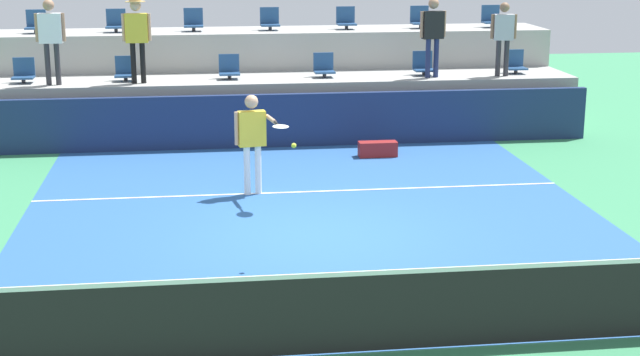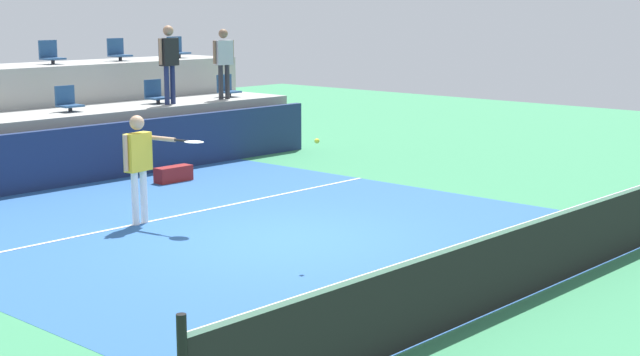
% 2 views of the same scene
% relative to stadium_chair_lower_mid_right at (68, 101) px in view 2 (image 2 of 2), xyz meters
% --- Properties ---
extents(ground_plane, '(40.00, 40.00, 0.00)m').
position_rel_stadium_chair_lower_mid_right_xyz_m(ground_plane, '(-1.03, -7.23, -1.46)').
color(ground_plane, '#388456').
extents(court_inner_paint, '(9.00, 10.00, 0.01)m').
position_rel_stadium_chair_lower_mid_right_xyz_m(court_inner_paint, '(-1.03, -6.23, -1.46)').
color(court_inner_paint, '#285693').
rests_on(court_inner_paint, ground_plane).
extents(court_service_line, '(9.00, 0.06, 0.00)m').
position_rel_stadium_chair_lower_mid_right_xyz_m(court_service_line, '(-1.03, -4.83, -1.46)').
color(court_service_line, white).
rests_on(court_service_line, ground_plane).
extents(tennis_net, '(10.48, 0.08, 1.07)m').
position_rel_stadium_chair_lower_mid_right_xyz_m(tennis_net, '(-1.03, -11.23, -0.97)').
color(tennis_net, black).
rests_on(tennis_net, ground_plane).
extents(sponsor_backboard, '(13.00, 0.16, 1.10)m').
position_rel_stadium_chair_lower_mid_right_xyz_m(sponsor_backboard, '(-1.03, -1.23, -0.91)').
color(sponsor_backboard, navy).
rests_on(sponsor_backboard, ground_plane).
extents(seating_tier_lower, '(13.00, 1.80, 1.25)m').
position_rel_stadium_chair_lower_mid_right_xyz_m(seating_tier_lower, '(-1.03, 0.07, -0.84)').
color(seating_tier_lower, '#9E9E99').
rests_on(seating_tier_lower, ground_plane).
extents(stadium_chair_lower_mid_right, '(0.44, 0.40, 0.52)m').
position_rel_stadium_chair_lower_mid_right_xyz_m(stadium_chair_lower_mid_right, '(0.00, 0.00, 0.00)').
color(stadium_chair_lower_mid_right, '#2D2D33').
rests_on(stadium_chair_lower_mid_right, seating_tier_lower).
extents(stadium_chair_lower_right, '(0.44, 0.40, 0.52)m').
position_rel_stadium_chair_lower_mid_right_xyz_m(stadium_chair_lower_right, '(2.21, 0.00, 0.00)').
color(stadium_chair_lower_right, '#2D2D33').
rests_on(stadium_chair_lower_right, seating_tier_lower).
extents(stadium_chair_lower_far_right, '(0.44, 0.40, 0.52)m').
position_rel_stadium_chair_lower_mid_right_xyz_m(stadium_chair_lower_far_right, '(4.31, 0.00, 0.00)').
color(stadium_chair_lower_far_right, '#2D2D33').
rests_on(stadium_chair_lower_far_right, seating_tier_lower).
extents(stadium_chair_upper_mid_right, '(0.44, 0.40, 0.52)m').
position_rel_stadium_chair_lower_mid_right_xyz_m(stadium_chair_upper_mid_right, '(0.77, 1.80, 0.85)').
color(stadium_chair_upper_mid_right, '#2D2D33').
rests_on(stadium_chair_upper_mid_right, seating_tier_upper).
extents(stadium_chair_upper_right, '(0.44, 0.40, 0.52)m').
position_rel_stadium_chair_lower_mid_right_xyz_m(stadium_chair_upper_right, '(2.54, 1.80, 0.85)').
color(stadium_chair_upper_right, '#2D2D33').
rests_on(stadium_chair_upper_right, seating_tier_upper).
extents(stadium_chair_upper_far_right, '(0.44, 0.40, 0.52)m').
position_rel_stadium_chair_lower_mid_right_xyz_m(stadium_chair_upper_far_right, '(4.29, 1.80, 0.85)').
color(stadium_chair_upper_far_right, '#2D2D33').
rests_on(stadium_chair_upper_far_right, seating_tier_upper).
extents(tennis_player, '(0.86, 1.17, 1.70)m').
position_rel_stadium_chair_lower_mid_right_xyz_m(tennis_player, '(-1.85, -4.87, -0.42)').
color(tennis_player, white).
rests_on(tennis_player, ground_plane).
extents(spectator_in_white, '(0.60, 0.26, 1.70)m').
position_rel_stadium_chair_lower_mid_right_xyz_m(spectator_in_white, '(2.31, -0.38, 0.81)').
color(spectator_in_white, navy).
rests_on(spectator_in_white, seating_tier_lower).
extents(spectator_in_grey, '(0.57, 0.24, 1.60)m').
position_rel_stadium_chair_lower_mid_right_xyz_m(spectator_in_grey, '(3.88, -0.38, 0.74)').
color(spectator_in_grey, '#2D2D33').
rests_on(spectator_in_grey, seating_tier_lower).
extents(tennis_ball, '(0.07, 0.07, 0.07)m').
position_rel_stadium_chair_lower_mid_right_xyz_m(tennis_ball, '(-1.51, -8.26, 0.13)').
color(tennis_ball, '#CCE033').
extents(equipment_bag, '(0.76, 0.28, 0.30)m').
position_rel_stadium_chair_lower_mid_right_xyz_m(equipment_bag, '(0.76, -2.39, -1.31)').
color(equipment_bag, maroon).
rests_on(equipment_bag, ground_plane).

